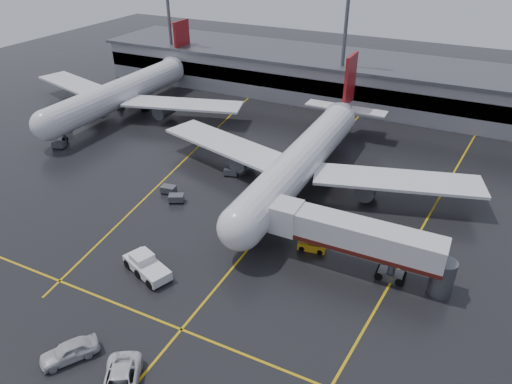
% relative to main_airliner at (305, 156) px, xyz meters
% --- Properties ---
extents(ground, '(220.00, 220.00, 0.00)m').
position_rel_main_airliner_xyz_m(ground, '(0.00, -9.70, -4.21)').
color(ground, black).
rests_on(ground, ground).
extents(apron_line_centre, '(0.25, 90.00, 0.02)m').
position_rel_main_airliner_xyz_m(apron_line_centre, '(0.00, -9.70, -4.20)').
color(apron_line_centre, gold).
rests_on(apron_line_centre, ground).
extents(apron_line_stop, '(60.00, 0.25, 0.02)m').
position_rel_main_airliner_xyz_m(apron_line_stop, '(0.00, -31.70, -4.20)').
color(apron_line_stop, gold).
rests_on(apron_line_stop, ground).
extents(apron_line_left, '(9.99, 69.35, 0.02)m').
position_rel_main_airliner_xyz_m(apron_line_left, '(-20.00, 0.30, -4.20)').
color(apron_line_left, gold).
rests_on(apron_line_left, ground).
extents(apron_line_right, '(7.57, 69.64, 0.02)m').
position_rel_main_airliner_xyz_m(apron_line_right, '(18.00, 0.30, -4.20)').
color(apron_line_right, gold).
rests_on(apron_line_right, ground).
extents(terminal, '(122.00, 19.00, 8.60)m').
position_rel_main_airliner_xyz_m(terminal, '(0.00, 38.23, 0.11)').
color(terminal, gray).
rests_on(terminal, ground).
extents(light_mast_left, '(3.00, 1.20, 25.45)m').
position_rel_main_airliner_xyz_m(light_mast_left, '(-45.00, 32.30, 10.27)').
color(light_mast_left, '#595B60').
rests_on(light_mast_left, ground).
extents(light_mast_mid, '(3.00, 1.20, 25.45)m').
position_rel_main_airliner_xyz_m(light_mast_mid, '(-5.00, 32.30, 10.27)').
color(light_mast_mid, '#595B60').
rests_on(light_mast_mid, ground).
extents(main_airliner, '(48.80, 45.60, 14.10)m').
position_rel_main_airliner_xyz_m(main_airliner, '(0.00, 0.00, 0.00)').
color(main_airliner, silver).
rests_on(main_airliner, ground).
extents(second_airliner, '(48.80, 45.60, 14.10)m').
position_rel_main_airliner_xyz_m(second_airliner, '(-42.00, 12.00, 0.00)').
color(second_airliner, silver).
rests_on(second_airliner, ground).
extents(jet_bridge, '(19.90, 3.40, 6.05)m').
position_rel_main_airliner_xyz_m(jet_bridge, '(11.87, -15.70, -0.28)').
color(jet_bridge, silver).
rests_on(jet_bridge, ground).
extents(pushback_tractor, '(6.57, 4.45, 2.18)m').
position_rel_main_airliner_xyz_m(pushback_tractor, '(-8.03, -26.40, -3.34)').
color(pushback_tractor, silver).
rests_on(pushback_tractor, ground).
extents(belt_loader, '(3.35, 1.87, 2.03)m').
position_rel_main_airliner_xyz_m(belt_loader, '(6.68, -14.57, -3.71)').
color(belt_loader, '#E9A513').
rests_on(belt_loader, ground).
extents(service_van_a, '(5.64, 6.82, 1.73)m').
position_rel_main_airliner_xyz_m(service_van_a, '(-0.65, -39.40, -3.34)').
color(service_van_a, silver).
rests_on(service_van_a, ground).
extents(service_van_d, '(4.41, 5.27, 1.70)m').
position_rel_main_airliner_xyz_m(service_van_d, '(-6.87, -38.73, -3.36)').
color(service_van_d, silver).
rests_on(service_van_d, ground).
extents(baggage_cart_a, '(2.37, 2.07, 1.12)m').
position_rel_main_airliner_xyz_m(baggage_cart_a, '(-13.55, -12.71, -3.58)').
color(baggage_cart_a, '#595B60').
rests_on(baggage_cart_a, ground).
extents(baggage_cart_b, '(2.17, 1.58, 1.12)m').
position_rel_main_airliner_xyz_m(baggage_cart_b, '(-15.87, -11.21, -3.58)').
color(baggage_cart_b, '#595B60').
rests_on(baggage_cart_b, ground).
extents(baggage_cart_c, '(2.27, 1.78, 1.12)m').
position_rel_main_airliner_xyz_m(baggage_cart_c, '(-10.57, -2.72, -3.58)').
color(baggage_cart_c, '#595B60').
rests_on(baggage_cart_c, ground).
extents(baggage_cart_d, '(2.12, 1.50, 1.12)m').
position_rel_main_airliner_xyz_m(baggage_cart_d, '(-45.79, -0.97, -3.58)').
color(baggage_cart_d, '#595B60').
rests_on(baggage_cart_d, ground).
extents(baggage_cart_e, '(2.33, 1.91, 1.12)m').
position_rel_main_airliner_xyz_m(baggage_cart_e, '(-41.09, -6.97, -3.58)').
color(baggage_cart_e, '#595B60').
rests_on(baggage_cart_e, ground).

